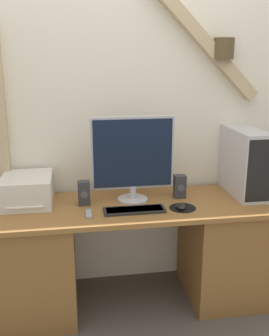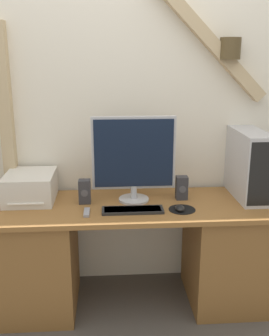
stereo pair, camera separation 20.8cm
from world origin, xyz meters
The scene contains 12 objects.
ground_plane centered at (0.00, 0.00, 0.00)m, with size 12.00×12.00×0.00m, color #4C4742.
wall_back centered at (0.00, 0.66, 1.35)m, with size 6.40×0.19×2.70m.
desk centered at (0.00, 0.30, 0.37)m, with size 1.78×0.61×0.71m.
monitor centered at (0.01, 0.38, 1.01)m, with size 0.53×0.20×0.55m.
keyboard centered at (-0.01, 0.18, 0.72)m, with size 0.37×0.12×0.02m.
mousepad centered at (0.29, 0.19, 0.71)m, with size 0.17×0.17×0.00m.
mouse centered at (0.28, 0.17, 0.73)m, with size 0.06×0.09×0.03m.
computer_tower centered at (0.77, 0.40, 0.93)m, with size 0.18×0.48×0.45m.
printer centered at (-0.66, 0.43, 0.80)m, with size 0.31×0.36×0.18m.
speaker_left centered at (-0.31, 0.35, 0.79)m, with size 0.08×0.07×0.15m.
speaker_right centered at (0.33, 0.38, 0.79)m, with size 0.08×0.07×0.15m.
remote_control centered at (-0.29, 0.17, 0.72)m, with size 0.03×0.12×0.02m.
Camera 1 is at (-0.36, -2.01, 1.63)m, focal length 42.00 mm.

